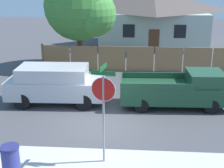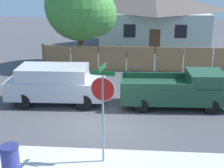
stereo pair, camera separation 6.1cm
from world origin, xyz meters
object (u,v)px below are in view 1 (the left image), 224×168
Objects in this scene: oak_tree at (82,8)px; orange_pickup at (179,90)px; house at (152,17)px; red_suv at (55,83)px; stop_sign at (103,98)px; trash_bin at (11,160)px.

orange_pickup is at bearing -50.40° from oak_tree.
red_suv is (-5.55, -15.44, -1.61)m from house.
oak_tree reaches higher than house.
red_suv is at bearing -92.20° from oak_tree.
house is 20.77m from stop_sign.
orange_pickup is 8.62m from trash_bin.
oak_tree is at bearing 85.96° from red_suv.
house is 15.54m from orange_pickup.
oak_tree is at bearing 127.76° from orange_pickup.
red_suv is 1.42× the size of stop_sign.
house reaches higher than orange_pickup.
house is at bearing 94.06° from stop_sign.
trash_bin is (-5.52, -21.53, -2.16)m from house.
house is 3.00× the size of stop_sign.
stop_sign is (2.65, -12.22, -1.81)m from oak_tree.
house is 2.12× the size of red_suv.
orange_pickup is (5.83, -7.05, -3.27)m from oak_tree.
oak_tree is (-5.27, -8.38, 1.48)m from house.
house is 16.48m from red_suv.
orange_pickup is at bearing -87.94° from house.
oak_tree reaches higher than trash_bin.
house is 10.01m from oak_tree.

